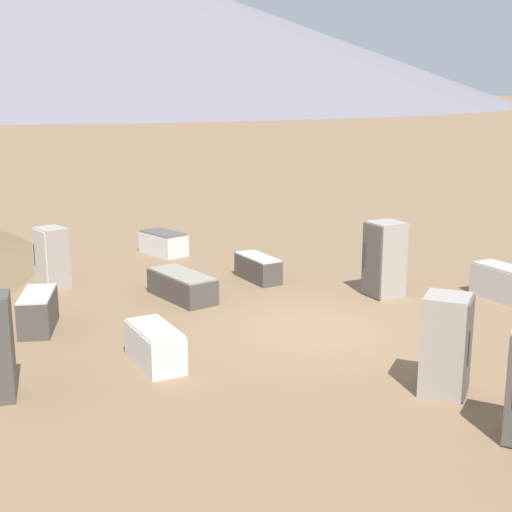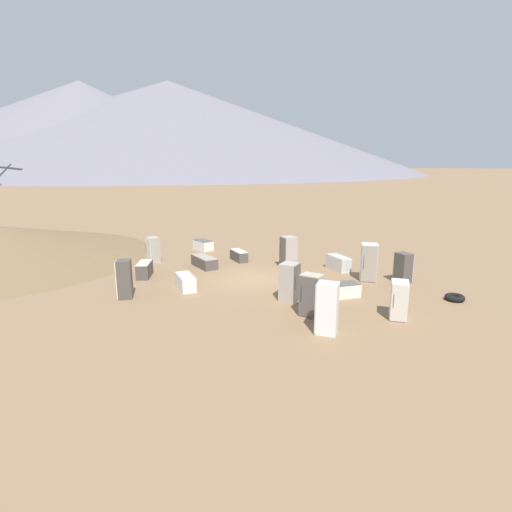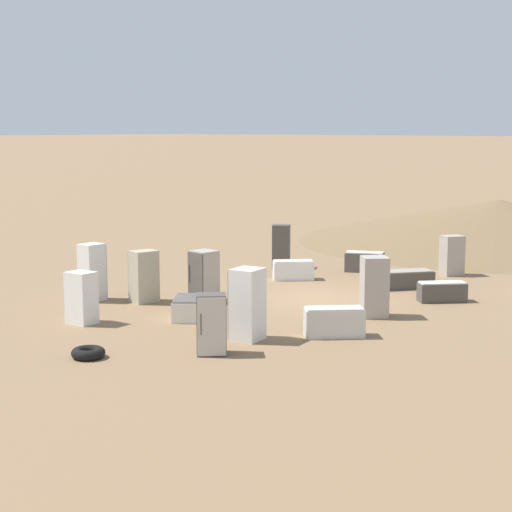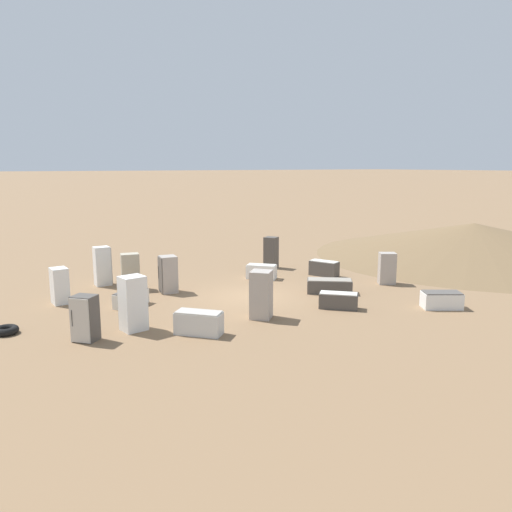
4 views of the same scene
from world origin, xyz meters
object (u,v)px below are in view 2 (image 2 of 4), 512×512
at_px(discarded_fridge_2, 288,252).
at_px(discarded_fridge_3, 153,250).
at_px(discarded_fridge_13, 144,270).
at_px(discarded_fridge_7, 327,308).
at_px(discarded_fridge_10, 343,290).
at_px(discarded_fridge_15, 289,282).
at_px(discarded_fridge_12, 369,262).
at_px(discarded_fridge_6, 186,282).
at_px(discarded_fridge_14, 239,256).
at_px(discarded_fridge_1, 204,262).
at_px(discarded_fridge_5, 399,300).
at_px(discarded_fridge_8, 403,268).
at_px(discarded_fridge_9, 338,263).
at_px(scrap_tire, 455,298).
at_px(discarded_fridge_4, 311,295).
at_px(discarded_fridge_0, 203,245).
at_px(discarded_fridge_11, 124,279).

bearing_deg(discarded_fridge_2, discarded_fridge_3, 56.44).
bearing_deg(discarded_fridge_13, discarded_fridge_7, -44.46).
distance_m(discarded_fridge_10, discarded_fridge_15, 2.49).
height_order(discarded_fridge_2, discarded_fridge_12, discarded_fridge_12).
bearing_deg(discarded_fridge_15, discarded_fridge_6, -80.91).
xyz_separation_m(discarded_fridge_7, discarded_fridge_10, (-0.04, 4.13, -0.61)).
bearing_deg(discarded_fridge_12, discarded_fridge_10, 64.79).
distance_m(discarded_fridge_10, discarded_fridge_14, 8.24).
height_order(discarded_fridge_1, discarded_fridge_13, discarded_fridge_13).
bearing_deg(discarded_fridge_3, discarded_fridge_13, 149.44).
height_order(discarded_fridge_3, discarded_fridge_5, discarded_fridge_3).
distance_m(discarded_fridge_8, discarded_fridge_10, 4.06).
height_order(discarded_fridge_6, discarded_fridge_9, discarded_fridge_9).
height_order(discarded_fridge_3, discarded_fridge_13, discarded_fridge_3).
bearing_deg(discarded_fridge_10, discarded_fridge_13, -125.43).
bearing_deg(scrap_tire, discarded_fridge_12, 154.68).
bearing_deg(scrap_tire, discarded_fridge_13, -174.07).
distance_m(discarded_fridge_4, discarded_fridge_9, 7.21).
height_order(discarded_fridge_5, discarded_fridge_13, discarded_fridge_5).
relative_size(discarded_fridge_0, discarded_fridge_1, 0.82).
bearing_deg(discarded_fridge_9, scrap_tire, -74.88).
bearing_deg(discarded_fridge_1, discarded_fridge_8, -49.18).
xyz_separation_m(discarded_fridge_8, discarded_fridge_11, (-11.36, -6.66, 0.11)).
bearing_deg(discarded_fridge_10, discarded_fridge_14, -161.14).
bearing_deg(discarded_fridge_11, discarded_fridge_0, -23.08).
bearing_deg(discarded_fridge_2, discarded_fridge_0, 24.65).
xyz_separation_m(discarded_fridge_14, scrap_tire, (11.47, -3.40, -0.19)).
bearing_deg(discarded_fridge_1, discarded_fridge_14, 5.87).
height_order(discarded_fridge_4, discarded_fridge_9, discarded_fridge_4).
bearing_deg(discarded_fridge_8, scrap_tire, 3.02).
height_order(discarded_fridge_11, discarded_fridge_13, discarded_fridge_11).
distance_m(discarded_fridge_1, discarded_fridge_11, 6.02).
bearing_deg(discarded_fridge_4, discarded_fridge_13, -2.71).
bearing_deg(scrap_tire, discarded_fridge_0, 159.95).
bearing_deg(discarded_fridge_13, discarded_fridge_2, 10.17).
height_order(discarded_fridge_7, scrap_tire, discarded_fridge_7).
relative_size(discarded_fridge_5, discarded_fridge_7, 0.81).
bearing_deg(scrap_tire, discarded_fridge_1, 174.06).
bearing_deg(discarded_fridge_13, discarded_fridge_15, -30.56).
distance_m(discarded_fridge_7, discarded_fridge_8, 7.72).
distance_m(discarded_fridge_5, discarded_fridge_9, 7.15).
relative_size(discarded_fridge_2, discarded_fridge_3, 1.19).
xyz_separation_m(discarded_fridge_6, discarded_fridge_10, (7.04, 1.47, -0.04)).
bearing_deg(discarded_fridge_8, discarded_fridge_3, -130.81).
relative_size(discarded_fridge_6, discarded_fridge_8, 1.00).
height_order(discarded_fridge_1, discarded_fridge_7, discarded_fridge_7).
xyz_separation_m(discarded_fridge_0, discarded_fridge_9, (9.47, -2.12, 0.06)).
height_order(discarded_fridge_4, discarded_fridge_12, discarded_fridge_12).
distance_m(discarded_fridge_8, discarded_fridge_12, 1.67).
bearing_deg(discarded_fridge_3, scrap_tire, -151.97).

